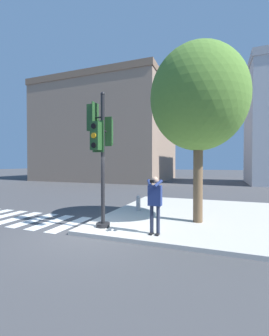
# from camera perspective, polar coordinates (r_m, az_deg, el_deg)

# --- Properties ---
(ground_plane) EXTENTS (160.00, 160.00, 0.00)m
(ground_plane) POSITION_cam_1_polar(r_m,az_deg,el_deg) (7.83, -11.22, -15.71)
(ground_plane) COLOR #424244
(sidewalk_corner) EXTENTS (8.00, 8.00, 0.13)m
(sidewalk_corner) POSITION_cam_1_polar(r_m,az_deg,el_deg) (10.11, 17.89, -11.50)
(sidewalk_corner) COLOR #BCB7AD
(sidewalk_corner) RESTS_ON ground_plane
(crosswalk_stripes) EXTENTS (5.76, 2.30, 0.01)m
(crosswalk_stripes) POSITION_cam_1_polar(r_m,az_deg,el_deg) (10.69, -27.52, -11.22)
(crosswalk_stripes) COLOR silver
(crosswalk_stripes) RESTS_ON ground_plane
(traffic_signal_pole) EXTENTS (0.80, 1.14, 4.54)m
(traffic_signal_pole) POSITION_cam_1_polar(r_m,az_deg,el_deg) (7.71, -8.73, 6.36)
(traffic_signal_pole) COLOR black
(traffic_signal_pole) RESTS_ON sidewalk_corner
(person_photographer) EXTENTS (0.50, 0.53, 1.74)m
(person_photographer) POSITION_cam_1_polar(r_m,az_deg,el_deg) (6.85, 5.18, -8.00)
(person_photographer) COLOR black
(person_photographer) RESTS_ON sidewalk_corner
(street_tree) EXTENTS (3.48, 3.48, 6.44)m
(street_tree) POSITION_cam_1_polar(r_m,az_deg,el_deg) (8.82, 15.93, 16.63)
(street_tree) COLOR brown
(street_tree) RESTS_ON sidewalk_corner
(fire_hydrant) EXTENTS (0.19, 0.25, 0.70)m
(fire_hydrant) POSITION_cam_1_polar(r_m,az_deg,el_deg) (10.26, 0.97, -8.93)
(fire_hydrant) COLOR #99999E
(fire_hydrant) RESTS_ON sidewalk_corner
(building_left) EXTENTS (17.18, 13.47, 13.26)m
(building_left) POSITION_cam_1_polar(r_m,az_deg,el_deg) (33.07, -6.61, 8.73)
(building_left) COLOR gray
(building_left) RESTS_ON ground_plane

